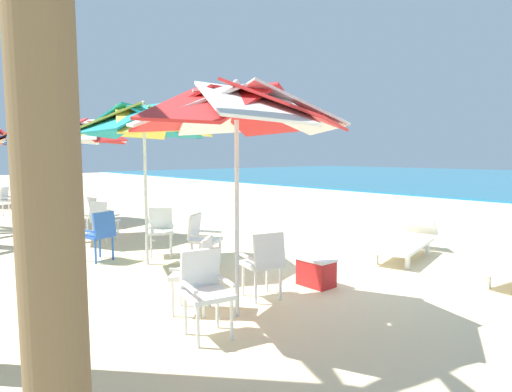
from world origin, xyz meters
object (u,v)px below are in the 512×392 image
(plastic_chair_3, at_px, (202,237))
(beach_umbrella_4, at_px, (23,139))
(plastic_chair_0, at_px, (205,287))
(plastic_chair_6, at_px, (95,213))
(plastic_chair_7, at_px, (103,218))
(cooler_box, at_px, (316,271))
(plastic_chair_5, at_px, (100,233))
(beach_umbrella_1, at_px, (144,123))
(plastic_chair_2, at_px, (264,261))
(palm_tree_3, at_px, (43,0))
(beach_umbrella_0, at_px, (236,111))
(plastic_chair_4, at_px, (161,228))
(beach_umbrella_2, at_px, (76,133))
(plastic_chair_1, at_px, (197,270))
(plastic_chair_11, at_px, (9,199))
(sun_lounger_1, at_px, (407,241))
(plastic_chair_8, at_px, (48,219))
(plastic_chair_9, at_px, (57,201))
(plastic_chair_10, at_px, (29,204))
(beach_umbrella_3, at_px, (53,136))

(plastic_chair_3, bearing_deg, beach_umbrella_4, -177.81)
(plastic_chair_0, xyz_separation_m, plastic_chair_6, (-6.32, 1.29, 0.00))
(plastic_chair_7, distance_m, cooler_box, 5.09)
(plastic_chair_5, bearing_deg, beach_umbrella_1, 34.48)
(plastic_chair_2, distance_m, beach_umbrella_4, 11.56)
(plastic_chair_3, xyz_separation_m, palm_tree_3, (3.38, -3.23, 2.12))
(beach_umbrella_0, bearing_deg, plastic_chair_2, 110.54)
(plastic_chair_3, height_order, plastic_chair_4, same)
(plastic_chair_3, height_order, plastic_chair_5, same)
(beach_umbrella_0, distance_m, beach_umbrella_2, 5.84)
(plastic_chair_0, height_order, plastic_chair_7, same)
(plastic_chair_2, bearing_deg, plastic_chair_6, 178.95)
(plastic_chair_5, xyz_separation_m, cooler_box, (3.37, 1.73, -0.30))
(beach_umbrella_2, bearing_deg, beach_umbrella_4, 177.02)
(beach_umbrella_0, height_order, plastic_chair_1, beach_umbrella_0)
(plastic_chair_7, xyz_separation_m, plastic_chair_11, (-5.84, -0.56, 0.00))
(plastic_chair_6, bearing_deg, sun_lounger_1, 29.82)
(plastic_chair_1, height_order, plastic_chair_5, same)
(plastic_chair_8, bearing_deg, plastic_chair_9, 161.13)
(plastic_chair_10, xyz_separation_m, plastic_chair_11, (-1.82, -0.11, 0.00))
(plastic_chair_4, height_order, plastic_chair_8, same)
(beach_umbrella_4, xyz_separation_m, cooler_box, (11.47, 0.97, -2.12))
(plastic_chair_3, distance_m, plastic_chair_6, 4.03)
(beach_umbrella_2, relative_size, palm_tree_3, 0.60)
(plastic_chair_1, relative_size, plastic_chair_5, 1.00)
(plastic_chair_3, distance_m, plastic_chair_9, 7.35)
(sun_lounger_1, bearing_deg, plastic_chair_6, -150.18)
(plastic_chair_11, bearing_deg, plastic_chair_10, 3.35)
(plastic_chair_7, xyz_separation_m, plastic_chair_9, (-4.29, 0.35, 0.00))
(plastic_chair_6, relative_size, plastic_chair_9, 1.00)
(cooler_box, bearing_deg, plastic_chair_2, -93.28)
(plastic_chair_4, height_order, plastic_chair_11, same)
(plastic_chair_5, distance_m, plastic_chair_8, 2.22)
(plastic_chair_9, bearing_deg, cooler_box, 4.20)
(plastic_chair_1, relative_size, cooler_box, 1.73)
(beach_umbrella_1, bearing_deg, plastic_chair_7, 175.36)
(plastic_chair_1, xyz_separation_m, beach_umbrella_1, (-2.41, 0.59, 1.84))
(plastic_chair_2, xyz_separation_m, plastic_chair_6, (-5.89, 0.11, 0.00))
(beach_umbrella_0, relative_size, plastic_chair_11, 3.04)
(palm_tree_3, relative_size, cooler_box, 8.76)
(beach_umbrella_2, relative_size, plastic_chair_7, 3.05)
(beach_umbrella_2, bearing_deg, plastic_chair_6, 122.53)
(plastic_chair_2, bearing_deg, plastic_chair_3, 170.19)
(plastic_chair_4, bearing_deg, beach_umbrella_3, -177.49)
(beach_umbrella_0, distance_m, plastic_chair_11, 11.14)
(plastic_chair_6, bearing_deg, plastic_chair_0, -11.55)
(plastic_chair_0, distance_m, plastic_chair_11, 11.20)
(beach_umbrella_1, relative_size, plastic_chair_7, 3.11)
(plastic_chair_3, relative_size, sun_lounger_1, 0.39)
(beach_umbrella_0, relative_size, plastic_chair_9, 3.04)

